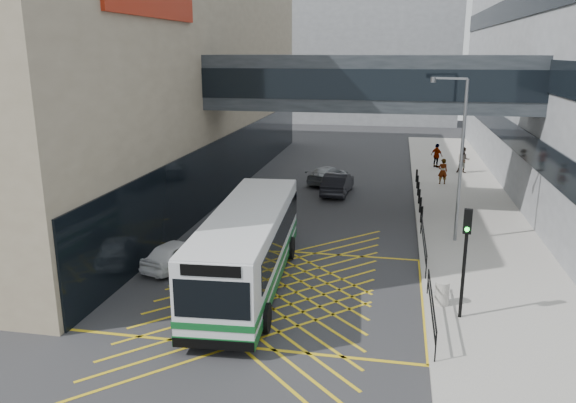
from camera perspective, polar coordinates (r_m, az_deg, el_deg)
The scene contains 18 objects.
ground at distance 22.61m, azimuth -1.96°, elevation -8.98°, with size 120.00×120.00×0.00m, color #333335.
building_whsmith at distance 42.65m, azimuth -21.64°, elevation 12.40°, with size 24.17×42.00×16.00m.
building_far at distance 80.39m, azimuth 6.44°, elevation 14.80°, with size 28.00×16.00×18.00m, color gray.
skybridge at distance 32.20m, azimuth 8.16°, elevation 11.86°, with size 20.00×4.10×3.00m.
pavement at distance 36.53m, azimuth 17.41°, elevation -0.12°, with size 6.00×54.00×0.16m, color #ADA89F.
box_junction at distance 22.61m, azimuth -1.96°, elevation -8.97°, with size 12.00×9.00×0.01m.
bus at distance 22.50m, azimuth -4.00°, elevation -4.44°, with size 3.39×11.53×3.19m.
car_white at distance 25.14m, azimuth -11.20°, elevation -5.18°, with size 1.63×3.98×1.26m, color white.
car_dark at distance 37.34m, azimuth 5.06°, elevation 1.86°, with size 1.82×4.65×1.46m, color black.
car_silver at distance 40.35m, azimuth 4.08°, elevation 2.77°, with size 1.78×4.22×1.31m, color gray.
traffic_light at distance 19.93m, azimuth 17.59°, elevation -4.53°, with size 0.30×0.47×4.00m.
street_lamp at distance 27.94m, azimuth 16.90°, elevation 4.99°, with size 1.77×0.67×7.86m.
litter_bin at distance 21.63m, azimuth 15.38°, elevation -8.96°, with size 0.51×0.51×0.88m, color #ADA89E.
kerb_railings at distance 23.47m, azimuth 13.92°, elevation -6.19°, with size 0.05×12.54×1.00m.
bollards at distance 36.18m, azimuth 13.15°, elevation 0.90°, with size 0.14×10.14×0.90m.
pedestrian_a at distance 40.76m, azimuth 15.44°, elevation 2.97°, with size 0.72×0.51×1.80m, color gray.
pedestrian_b at distance 44.93m, azimuth 17.38°, elevation 4.02°, with size 0.96×0.56×1.97m, color gray.
pedestrian_c at distance 46.58m, azimuth 14.88°, elevation 4.53°, with size 1.12×0.54×1.89m, color gray.
Camera 1 is at (4.68, -20.11, 9.20)m, focal length 35.00 mm.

